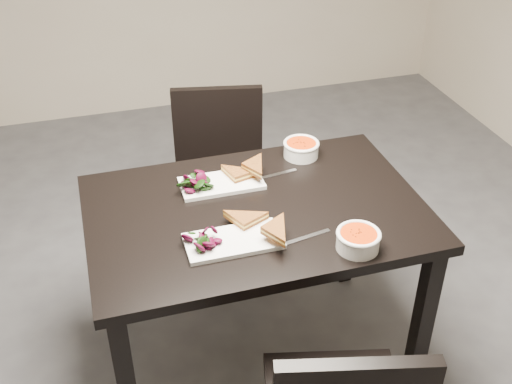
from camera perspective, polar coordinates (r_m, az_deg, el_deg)
ground at (r=2.68m, az=-8.16°, el=-16.57°), size 5.00×5.00×0.00m
table at (r=2.30m, az=-0.00°, el=-3.49°), size 1.20×0.80×0.75m
chair_far at (r=2.98m, az=-3.29°, el=2.07°), size 0.49×0.49×0.85m
plate_near at (r=2.08m, az=-2.07°, el=-4.46°), size 0.32×0.16×0.02m
sandwich_near at (r=2.09m, az=-0.46°, el=-3.17°), size 0.19×0.17×0.05m
salad_near at (r=2.05m, az=-4.80°, el=-4.28°), size 0.10×0.09×0.04m
soup_bowl_near at (r=2.07m, az=9.23°, el=-4.23°), size 0.15×0.15×0.07m
cutlery_near at (r=2.12m, az=4.57°, el=-4.10°), size 0.18×0.05×0.00m
plate_far at (r=2.37m, az=-3.14°, el=0.79°), size 0.31×0.15×0.02m
sandwich_far at (r=2.35m, az=-1.54°, el=1.52°), size 0.18×0.15×0.05m
salad_far at (r=2.34m, az=-5.54°, el=1.00°), size 0.10×0.09×0.04m
soup_bowl_far at (r=2.54m, az=4.10°, el=3.99°), size 0.15×0.15×0.07m
cutlery_far at (r=2.43m, az=1.77°, el=1.57°), size 0.18×0.04×0.00m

